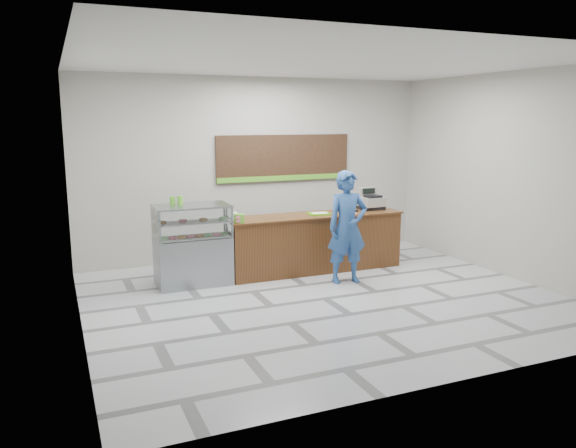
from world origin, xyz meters
name	(u,v)px	position (x,y,z in m)	size (l,w,h in m)	color
floor	(325,299)	(0.00, 0.00, 0.00)	(7.00, 7.00, 0.00)	silver
back_wall	(258,169)	(0.00, 3.00, 1.75)	(7.00, 7.00, 0.00)	#B5B1A6
ceiling	(328,62)	(0.00, 0.00, 3.50)	(7.00, 7.00, 0.00)	silver
sales_counter	(314,242)	(0.55, 1.55, 0.52)	(3.26, 0.76, 1.03)	brown
display_case	(193,244)	(-1.67, 1.55, 0.68)	(1.22, 0.72, 1.33)	gray
menu_board	(284,159)	(0.55, 2.96, 1.93)	(2.80, 0.06, 0.90)	black
cash_register	(370,201)	(1.78, 1.69, 1.18)	(0.44, 0.46, 0.40)	black
card_terminal	(354,211)	(1.34, 1.53, 1.05)	(0.07, 0.15, 0.04)	black
serving_tray	(319,213)	(0.64, 1.55, 1.04)	(0.42, 0.33, 0.02)	#42BE00
napkin_box	(233,216)	(-0.95, 1.59, 1.09)	(0.14, 0.14, 0.12)	white
straw_cup	(233,216)	(-0.95, 1.60, 1.09)	(0.08, 0.08, 0.12)	silver
promo_box	(239,218)	(-0.95, 1.28, 1.10)	(0.17, 0.11, 0.15)	#5FBC28
donut_decal	(353,213)	(1.26, 1.41, 1.03)	(0.15, 0.15, 0.00)	#E46A84
green_cup_left	(172,200)	(-1.94, 1.75, 1.40)	(0.09, 0.09, 0.13)	#5FBC28
green_cup_right	(180,200)	(-1.82, 1.68, 1.40)	(0.09, 0.09, 0.14)	#5FBC28
customer	(347,227)	(0.74, 0.68, 0.94)	(0.68, 0.45, 1.88)	#2A5292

